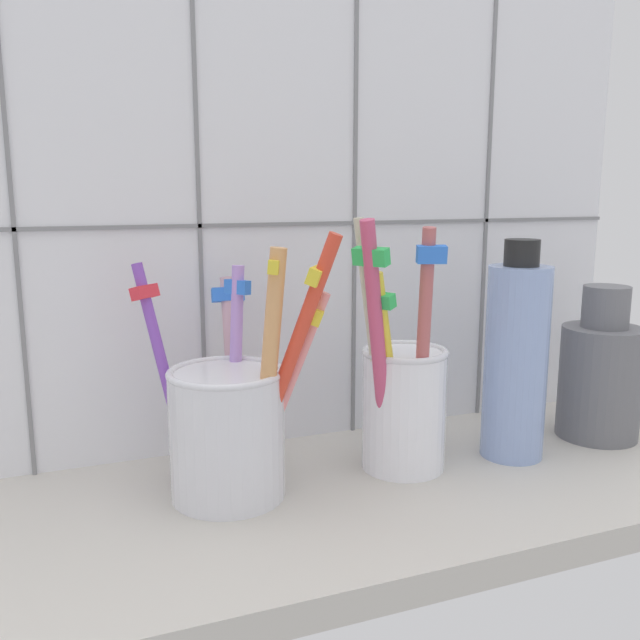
# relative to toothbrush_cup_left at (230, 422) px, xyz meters

# --- Properties ---
(counter_slab) EXTENTS (0.64, 0.22, 0.02)m
(counter_slab) POSITION_rel_toothbrush_cup_left_xyz_m (0.06, -0.02, -0.06)
(counter_slab) COLOR #BCB7AD
(counter_slab) RESTS_ON ground
(tile_wall_back) EXTENTS (0.64, 0.02, 0.45)m
(tile_wall_back) POSITION_rel_toothbrush_cup_left_xyz_m (0.06, 0.10, 0.15)
(tile_wall_back) COLOR white
(tile_wall_back) RESTS_ON ground
(toothbrush_cup_left) EXTENTS (0.12, 0.12, 0.18)m
(toothbrush_cup_left) POSITION_rel_toothbrush_cup_left_xyz_m (0.00, 0.00, 0.00)
(toothbrush_cup_left) COLOR silver
(toothbrush_cup_left) RESTS_ON counter_slab
(toothbrush_cup_right) EXTENTS (0.08, 0.08, 0.19)m
(toothbrush_cup_right) POSITION_rel_toothbrush_cup_left_xyz_m (0.13, -0.00, 0.00)
(toothbrush_cup_right) COLOR white
(toothbrush_cup_right) RESTS_ON counter_slab
(ceramic_vase) EXTENTS (0.07, 0.07, 0.13)m
(ceramic_vase) POSITION_rel_toothbrush_cup_left_xyz_m (0.32, -0.00, 0.00)
(ceramic_vase) COLOR slate
(ceramic_vase) RESTS_ON counter_slab
(soap_bottle) EXTENTS (0.05, 0.05, 0.17)m
(soap_bottle) POSITION_rel_toothbrush_cup_left_xyz_m (0.22, -0.01, 0.03)
(soap_bottle) COLOR #8DA4D7
(soap_bottle) RESTS_ON counter_slab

